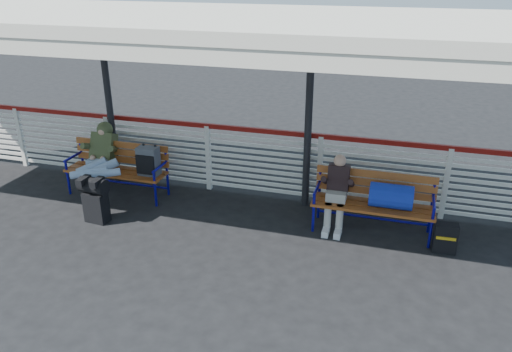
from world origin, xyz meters
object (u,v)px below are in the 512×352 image
(bench_left, at_px, (129,163))
(companion_person, at_px, (337,192))
(traveler_man, at_px, (98,164))
(suitcase_side, at_px, (445,238))
(bench_right, at_px, (383,197))
(luggage_stack, at_px, (95,198))

(bench_left, height_order, companion_person, companion_person)
(traveler_man, height_order, suitcase_side, traveler_man)
(bench_left, relative_size, suitcase_side, 4.09)
(bench_left, distance_m, bench_right, 4.31)
(luggage_stack, height_order, bench_left, bench_left)
(luggage_stack, xyz_separation_m, bench_right, (4.34, 0.91, 0.20))
(companion_person, bearing_deg, bench_left, 178.05)
(luggage_stack, relative_size, bench_left, 0.42)
(traveler_man, xyz_separation_m, companion_person, (4.00, 0.22, -0.08))
(traveler_man, xyz_separation_m, suitcase_side, (5.60, -0.08, -0.46))
(bench_right, bearing_deg, companion_person, -179.84)
(companion_person, relative_size, suitcase_side, 2.60)
(bench_right, distance_m, traveler_man, 4.69)
(bench_right, height_order, suitcase_side, bench_right)
(bench_left, relative_size, companion_person, 1.57)
(bench_right, xyz_separation_m, suitcase_side, (0.91, -0.30, -0.39))
(companion_person, distance_m, suitcase_side, 1.67)
(luggage_stack, relative_size, suitcase_side, 1.70)
(luggage_stack, distance_m, companion_person, 3.77)
(traveler_man, height_order, companion_person, traveler_man)
(bench_right, height_order, traveler_man, traveler_man)
(bench_right, bearing_deg, bench_left, 178.39)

